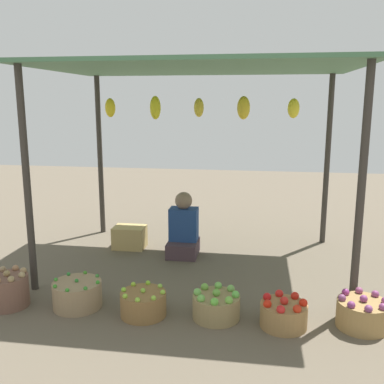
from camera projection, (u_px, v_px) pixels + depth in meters
name	position (u px, v px, depth m)	size (l,w,h in m)	color
ground_plane	(199.00, 262.00, 5.16)	(14.00, 14.00, 0.00)	brown
market_stall_structure	(200.00, 82.00, 4.74)	(3.37, 2.28, 2.23)	#38332D
vendor_person	(183.00, 231.00, 5.36)	(0.36, 0.44, 0.78)	#46343C
basket_potatoes	(8.00, 290.00, 4.03)	(0.37, 0.37, 0.34)	brown
basket_green_chilies	(77.00, 294.00, 4.02)	(0.44, 0.44, 0.27)	#967C5A
basket_limes	(143.00, 303.00, 3.86)	(0.40, 0.40, 0.25)	olive
basket_green_apples	(216.00, 306.00, 3.81)	(0.41, 0.41, 0.27)	#927D50
basket_red_tomatoes	(284.00, 314.00, 3.67)	(0.39, 0.39, 0.26)	#9A7545
basket_purple_onions	(362.00, 313.00, 3.65)	(0.42, 0.42, 0.29)	#9B7947
wooden_crate_near_vendor	(130.00, 237.00, 5.63)	(0.40, 0.30, 0.28)	tan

